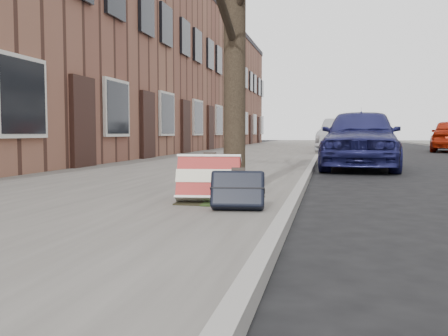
% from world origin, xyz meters
% --- Properties ---
extents(ground, '(120.00, 120.00, 0.00)m').
position_xyz_m(ground, '(0.00, 0.00, 0.00)').
color(ground, black).
rests_on(ground, ground).
extents(near_sidewalk, '(5.00, 70.00, 0.12)m').
position_xyz_m(near_sidewalk, '(-3.70, 15.00, 0.06)').
color(near_sidewalk, slate).
rests_on(near_sidewalk, ground).
extents(house_near, '(6.80, 40.00, 7.00)m').
position_xyz_m(house_near, '(-9.60, 16.00, 3.50)').
color(house_near, brown).
rests_on(house_near, ground).
extents(dirt_patch, '(0.85, 0.85, 0.02)m').
position_xyz_m(dirt_patch, '(-2.00, 1.20, 0.13)').
color(dirt_patch, black).
rests_on(dirt_patch, near_sidewalk).
extents(suitcase_red, '(0.70, 0.44, 0.51)m').
position_xyz_m(suitcase_red, '(-2.10, 1.01, 0.38)').
color(suitcase_red, maroon).
rests_on(suitcase_red, near_sidewalk).
extents(suitcase_navy, '(0.55, 0.36, 0.40)m').
position_xyz_m(suitcase_navy, '(-1.71, 0.58, 0.32)').
color(suitcase_navy, black).
rests_on(suitcase_navy, near_sidewalk).
extents(car_near_front, '(2.08, 4.48, 1.49)m').
position_xyz_m(car_near_front, '(-0.10, 8.37, 0.74)').
color(car_near_front, '#1A1C51').
rests_on(car_near_front, ground).
extents(car_near_mid, '(2.13, 4.53, 1.43)m').
position_xyz_m(car_near_mid, '(-0.29, 15.84, 0.72)').
color(car_near_mid, '#A9ACB1').
rests_on(car_near_mid, ground).
extents(car_near_back, '(2.82, 5.41, 1.46)m').
position_xyz_m(car_near_back, '(-0.04, 21.60, 0.73)').
color(car_near_back, '#38383C').
rests_on(car_near_back, ground).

